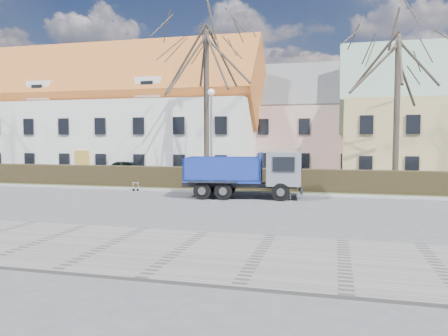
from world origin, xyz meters
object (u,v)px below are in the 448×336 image
(streetlight, at_px, (211,138))
(parked_car_a, at_px, (130,170))
(dump_truck, at_px, (239,174))
(cart_frame, at_px, (133,186))

(streetlight, relative_size, parked_car_a, 1.47)
(parked_car_a, bearing_deg, streetlight, -121.34)
(streetlight, height_order, parked_car_a, streetlight)
(dump_truck, bearing_deg, parked_car_a, 134.98)
(dump_truck, height_order, parked_car_a, dump_truck)
(streetlight, distance_m, parked_car_a, 9.12)
(cart_frame, height_order, parked_car_a, parked_car_a)
(dump_truck, xyz_separation_m, streetlight, (-2.71, 4.07, 1.90))
(dump_truck, distance_m, cart_frame, 7.03)
(streetlight, relative_size, cart_frame, 10.00)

